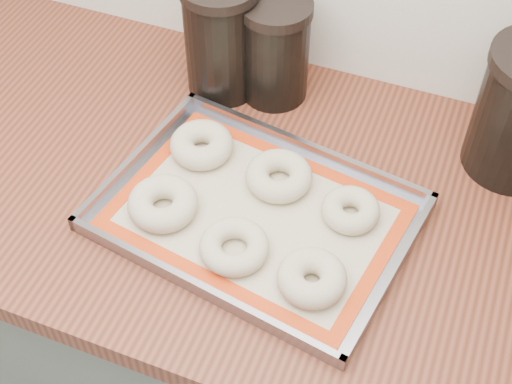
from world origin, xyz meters
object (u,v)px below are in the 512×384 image
at_px(bagel_front_right, 312,278).
at_px(bagel_back_right, 351,210).
at_px(baking_tray, 256,215).
at_px(bagel_front_mid, 234,247).
at_px(bagel_back_mid, 279,176).
at_px(bagel_front_left, 163,203).
at_px(canister_left, 221,37).
at_px(bagel_back_left, 202,145).
at_px(canister_mid, 275,50).

xyz_separation_m(bagel_front_right, bagel_back_right, (0.02, 0.14, -0.00)).
relative_size(baking_tray, bagel_front_mid, 4.93).
relative_size(bagel_front_right, bagel_back_mid, 0.94).
distance_m(bagel_front_left, canister_left, 0.32).
xyz_separation_m(bagel_back_left, canister_mid, (0.06, 0.19, 0.07)).
height_order(baking_tray, bagel_back_mid, bagel_back_mid).
distance_m(bagel_front_mid, canister_left, 0.39).
height_order(bagel_back_mid, bagel_back_right, bagel_back_mid).
bearing_deg(canister_mid, bagel_front_right, -62.47).
relative_size(bagel_front_right, bagel_back_left, 0.95).
distance_m(canister_left, canister_mid, 0.09).
relative_size(bagel_front_right, canister_left, 0.47).
distance_m(baking_tray, canister_left, 0.33).
bearing_deg(bagel_front_left, bagel_back_right, 19.23).
height_order(bagel_back_mid, canister_mid, canister_mid).
xyz_separation_m(bagel_back_right, canister_mid, (-0.21, 0.23, 0.07)).
distance_m(bagel_front_right, bagel_back_mid, 0.20).
distance_m(bagel_front_right, bagel_back_left, 0.31).
xyz_separation_m(bagel_front_left, bagel_back_right, (0.27, 0.09, -0.00)).
height_order(bagel_front_left, canister_mid, canister_mid).
xyz_separation_m(bagel_front_right, canister_left, (-0.29, 0.36, 0.08)).
height_order(bagel_front_mid, bagel_front_right, bagel_front_right).
bearing_deg(canister_left, bagel_front_mid, -64.49).
bearing_deg(bagel_back_mid, bagel_front_mid, -95.05).
bearing_deg(baking_tray, bagel_back_left, 145.14).
bearing_deg(bagel_back_left, bagel_back_mid, -7.07).
xyz_separation_m(bagel_back_right, canister_left, (-0.30, 0.22, 0.09)).
bearing_deg(baking_tray, canister_mid, 104.90).
relative_size(bagel_front_left, bagel_front_right, 1.09).
distance_m(baking_tray, bagel_front_left, 0.14).
bearing_deg(bagel_back_mid, bagel_front_left, -140.76).
xyz_separation_m(baking_tray, bagel_back_right, (0.13, 0.05, 0.01)).
distance_m(bagel_front_mid, canister_mid, 0.38).
height_order(baking_tray, bagel_front_left, bagel_front_left).
height_order(baking_tray, bagel_front_mid, bagel_front_mid).
xyz_separation_m(baking_tray, canister_mid, (-0.08, 0.28, 0.09)).
bearing_deg(bagel_front_left, baking_tray, 18.16).
height_order(bagel_back_right, canister_mid, canister_mid).
bearing_deg(bagel_back_left, canister_mid, 73.58).
bearing_deg(bagel_back_right, baking_tray, -159.71).
height_order(bagel_front_right, bagel_back_left, same).
bearing_deg(canister_left, baking_tray, -57.78).
bearing_deg(canister_mid, canister_left, -169.43).
xyz_separation_m(bagel_front_left, canister_left, (-0.03, 0.31, 0.08)).
distance_m(baking_tray, bagel_front_right, 0.15).
bearing_deg(canister_mid, bagel_front_left, -100.35).
relative_size(baking_tray, canister_mid, 2.69).
relative_size(bagel_front_left, canister_left, 0.51).
relative_size(canister_left, canister_mid, 1.13).
relative_size(baking_tray, bagel_front_left, 4.69).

